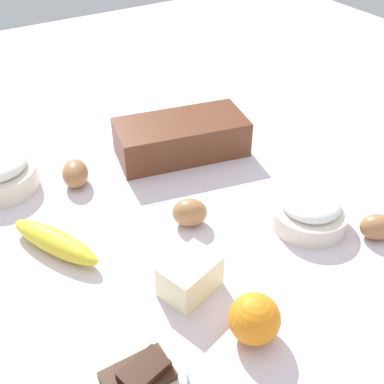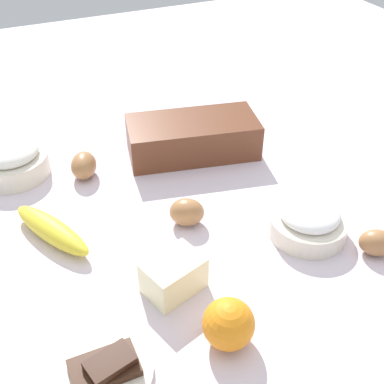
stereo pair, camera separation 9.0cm
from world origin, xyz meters
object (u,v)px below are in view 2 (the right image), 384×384
(butter_block, at_px, (174,276))
(egg_near_butter, at_px, (84,165))
(chocolate_plate, at_px, (106,370))
(loaf_pan, at_px, (193,136))
(flour_bowl, at_px, (11,160))
(egg_beside_bowl, at_px, (187,212))
(sugar_bowl, at_px, (308,221))
(orange_fruit, at_px, (229,324))
(egg_loose, at_px, (377,243))
(banana, at_px, (52,230))

(butter_block, xyz_separation_m, egg_near_butter, (-0.05, 0.36, -0.00))
(egg_near_butter, height_order, chocolate_plate, egg_near_butter)
(loaf_pan, xyz_separation_m, chocolate_plate, (-0.33, -0.45, -0.03))
(flour_bowl, height_order, egg_beside_bowl, flour_bowl)
(loaf_pan, bearing_deg, sugar_bowl, -64.75)
(loaf_pan, bearing_deg, butter_block, -106.42)
(orange_fruit, bearing_deg, sugar_bowl, 31.57)
(orange_fruit, xyz_separation_m, chocolate_plate, (-0.17, 0.02, -0.03))
(flour_bowl, distance_m, egg_loose, 0.72)
(egg_beside_bowl, distance_m, chocolate_plate, 0.33)
(banana, distance_m, egg_loose, 0.56)
(loaf_pan, distance_m, flour_bowl, 0.38)
(flour_bowl, distance_m, sugar_bowl, 0.61)
(chocolate_plate, bearing_deg, banana, 92.12)
(loaf_pan, height_order, sugar_bowl, loaf_pan)
(flour_bowl, xyz_separation_m, egg_beside_bowl, (0.27, -0.29, -0.01))
(egg_near_butter, relative_size, egg_loose, 1.19)
(flour_bowl, distance_m, egg_near_butter, 0.15)
(loaf_pan, distance_m, egg_beside_bowl, 0.24)
(chocolate_plate, bearing_deg, butter_block, 36.10)
(orange_fruit, distance_m, egg_beside_bowl, 0.26)
(banana, distance_m, egg_near_butter, 0.19)
(egg_loose, bearing_deg, egg_beside_bowl, 142.35)
(egg_beside_bowl, distance_m, egg_loose, 0.33)
(banana, height_order, butter_block, butter_block)
(loaf_pan, height_order, flour_bowl, loaf_pan)
(banana, xyz_separation_m, chocolate_plate, (0.01, -0.30, -0.01))
(flour_bowl, relative_size, egg_near_butter, 2.05)
(egg_loose, xyz_separation_m, chocolate_plate, (-0.49, -0.04, -0.01))
(loaf_pan, bearing_deg, egg_beside_bowl, -104.71)
(loaf_pan, xyz_separation_m, egg_loose, (0.16, -0.42, -0.02))
(butter_block, bearing_deg, loaf_pan, 61.65)
(egg_near_butter, distance_m, chocolate_plate, 0.47)
(butter_block, bearing_deg, flour_bowl, 113.46)
(egg_beside_bowl, bearing_deg, butter_block, -120.90)
(egg_beside_bowl, height_order, egg_loose, egg_beside_bowl)
(butter_block, xyz_separation_m, chocolate_plate, (-0.14, -0.10, -0.02))
(flour_bowl, height_order, sugar_bowl, flour_bowl)
(banana, xyz_separation_m, butter_block, (0.15, -0.20, 0.01))
(egg_loose, bearing_deg, butter_block, 169.31)
(banana, xyz_separation_m, egg_beside_bowl, (0.23, -0.06, 0.01))
(egg_beside_bowl, xyz_separation_m, chocolate_plate, (-0.22, -0.24, -0.02))
(flour_bowl, relative_size, butter_block, 1.64)
(flour_bowl, bearing_deg, chocolate_plate, -85.12)
(loaf_pan, relative_size, sugar_bowl, 2.17)
(loaf_pan, bearing_deg, chocolate_plate, -114.09)
(egg_beside_bowl, xyz_separation_m, egg_loose, (0.26, -0.20, -0.00))
(loaf_pan, xyz_separation_m, orange_fruit, (-0.16, -0.47, -0.00))
(sugar_bowl, distance_m, chocolate_plate, 0.43)
(banana, distance_m, orange_fruit, 0.37)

